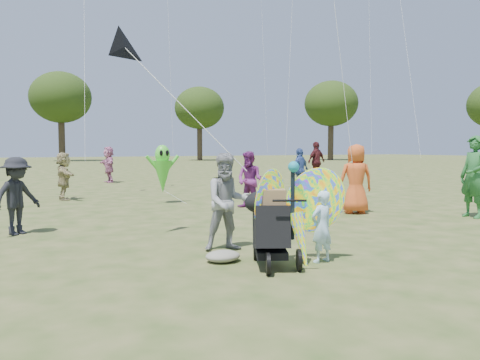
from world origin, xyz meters
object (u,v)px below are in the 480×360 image
at_px(crowd_a, 356,179).
at_px(crowd_c, 300,170).
at_px(crowd_j, 109,164).
at_px(adult_man, 228,202).
at_px(crowd_f, 474,177).
at_px(crowd_e, 250,180).
at_px(butterfly_kite, 296,213).
at_px(jogging_stroller, 269,223).
at_px(child_girl, 322,227).
at_px(alien_kite, 163,171).
at_px(crowd_h, 316,162).
at_px(crowd_b, 17,196).
at_px(crowd_d, 64,176).

bearing_deg(crowd_a, crowd_c, -87.99).
xyz_separation_m(crowd_a, crowd_j, (-3.58, 13.38, -0.02)).
distance_m(adult_man, crowd_f, 6.72).
bearing_deg(crowd_e, butterfly_kite, -51.75).
height_order(crowd_c, jogging_stroller, crowd_c).
xyz_separation_m(adult_man, butterfly_kite, (0.51, -1.23, -0.06)).
xyz_separation_m(child_girl, alien_kite, (0.04, 7.93, 0.45)).
bearing_deg(crowd_e, crowd_f, 15.76).
xyz_separation_m(adult_man, alien_kite, (0.92, 6.60, 0.18)).
height_order(adult_man, crowd_e, adult_man).
bearing_deg(crowd_h, crowd_e, 30.42).
bearing_deg(child_girl, butterfly_kite, -24.65).
xyz_separation_m(child_girl, jogging_stroller, (-0.80, 0.13, 0.09)).
relative_size(adult_man, crowd_a, 0.90).
distance_m(crowd_e, crowd_j, 11.47).
height_order(crowd_a, alien_kite, crowd_a).
bearing_deg(butterfly_kite, crowd_f, 16.64).
height_order(crowd_b, crowd_c, crowd_c).
height_order(crowd_e, butterfly_kite, crowd_e).
bearing_deg(crowd_e, child_girl, -48.05).
height_order(child_girl, crowd_h, crowd_h).
xyz_separation_m(crowd_f, butterfly_kite, (-6.18, -1.85, -0.25)).
height_order(crowd_f, butterfly_kite, crowd_f).
relative_size(crowd_b, crowd_e, 0.95).
bearing_deg(adult_man, crowd_j, 96.04).
height_order(crowd_a, crowd_h, crowd_h).
relative_size(adult_man, crowd_j, 0.92).
bearing_deg(crowd_f, crowd_e, -130.68).
bearing_deg(crowd_d, crowd_a, -137.25).
xyz_separation_m(crowd_a, butterfly_kite, (-4.14, -3.63, -0.15)).
bearing_deg(crowd_c, crowd_b, 3.48).
distance_m(crowd_c, butterfly_kite, 10.83).
height_order(child_girl, jogging_stroller, jogging_stroller).
bearing_deg(crowd_f, child_girl, -68.40).
xyz_separation_m(crowd_h, butterfly_kite, (-9.73, -13.13, -0.25)).
relative_size(adult_man, crowd_h, 0.81).
bearing_deg(butterfly_kite, child_girl, -15.11).
bearing_deg(adult_man, crowd_f, 15.22).
height_order(crowd_f, alien_kite, crowd_f).
relative_size(adult_man, butterfly_kite, 0.90).
height_order(adult_man, crowd_a, crowd_a).
relative_size(crowd_c, alien_kite, 0.94).
bearing_deg(crowd_a, crowd_h, -99.02).
distance_m(adult_man, crowd_b, 4.26).
height_order(adult_man, crowd_c, crowd_c).
height_order(crowd_e, crowd_f, crowd_f).
bearing_deg(crowd_j, crowd_a, 11.72).
bearing_deg(crowd_b, adult_man, -81.86).
distance_m(crowd_b, crowd_j, 13.43).
distance_m(crowd_b, crowd_d, 6.05).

